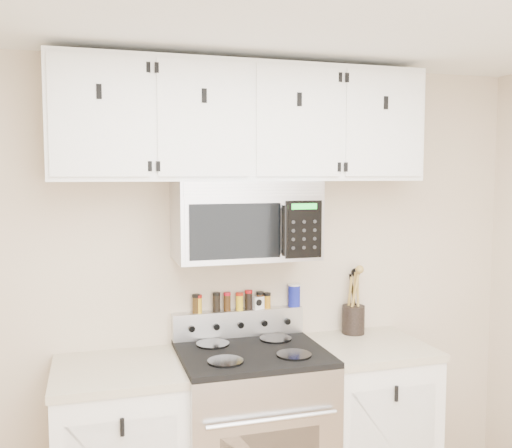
{
  "coord_description": "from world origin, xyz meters",
  "views": [
    {
      "loc": [
        -0.81,
        -1.4,
        1.88
      ],
      "look_at": [
        0.03,
        1.45,
        1.62
      ],
      "focal_mm": 40.0,
      "sensor_mm": 36.0,
      "label": 1
    }
  ],
  "objects_px": {
    "utensil_crock": "(353,317)",
    "range": "(252,434)",
    "microwave": "(246,220)",
    "salt_canister": "(294,295)"
  },
  "relations": [
    {
      "from": "utensil_crock",
      "to": "range",
      "type": "bearing_deg",
      "value": -161.67
    },
    {
      "from": "microwave",
      "to": "salt_canister",
      "type": "distance_m",
      "value": 0.6
    },
    {
      "from": "range",
      "to": "salt_canister",
      "type": "distance_m",
      "value": 0.81
    },
    {
      "from": "microwave",
      "to": "utensil_crock",
      "type": "bearing_deg",
      "value": 8.56
    },
    {
      "from": "range",
      "to": "salt_canister",
      "type": "height_order",
      "value": "salt_canister"
    },
    {
      "from": "microwave",
      "to": "salt_canister",
      "type": "height_order",
      "value": "microwave"
    },
    {
      "from": "range",
      "to": "microwave",
      "type": "height_order",
      "value": "microwave"
    },
    {
      "from": "microwave",
      "to": "salt_canister",
      "type": "bearing_deg",
      "value": 24.61
    },
    {
      "from": "microwave",
      "to": "salt_canister",
      "type": "relative_size",
      "value": 5.78
    },
    {
      "from": "salt_canister",
      "to": "utensil_crock",
      "type": "bearing_deg",
      "value": -7.9
    }
  ]
}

